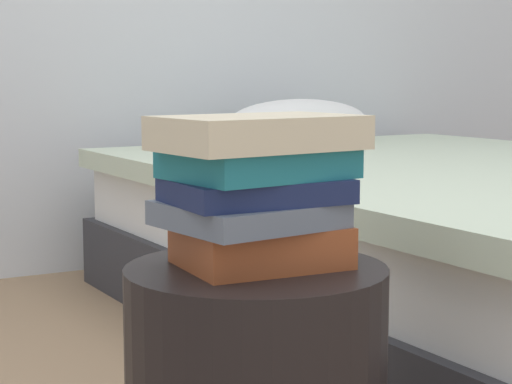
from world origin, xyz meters
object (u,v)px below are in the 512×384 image
Objects in this scene: book_slate at (248,214)px; book_cream at (261,133)px; bed at (448,240)px; book_teal at (258,163)px; book_rust at (261,245)px; book_navy at (259,190)px.

book_slate is 0.80× the size of book_cream.
book_cream reaches higher than bed.
book_teal is (-1.07, -0.81, 0.34)m from bed.
book_slate is 0.12m from book_cream.
book_navy is at bearing -129.35° from book_rust.
book_rust is at bearing 48.65° from book_navy.
book_navy is (-1.07, -0.82, 0.30)m from bed.
book_navy is at bearing -144.27° from bed.
book_navy is at bearing -117.23° from book_teal.
bed is at bearing 38.24° from book_navy.
book_rust is at bearing -144.35° from bed.
book_teal is at bearing 67.31° from book_cream.
book_teal is at bearing -175.92° from book_rust.
book_slate is at bearing -144.93° from bed.
book_teal reaches higher than book_slate.
book_slate is at bearing 163.39° from book_teal.
bed is 8.38× the size of book_navy.
book_slate is 0.08m from book_teal.
book_slate is at bearing 141.04° from book_navy.
book_rust is at bearing -14.30° from book_slate.
book_teal is (0.02, -0.00, 0.07)m from book_slate.
book_teal is 0.05m from book_cream.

